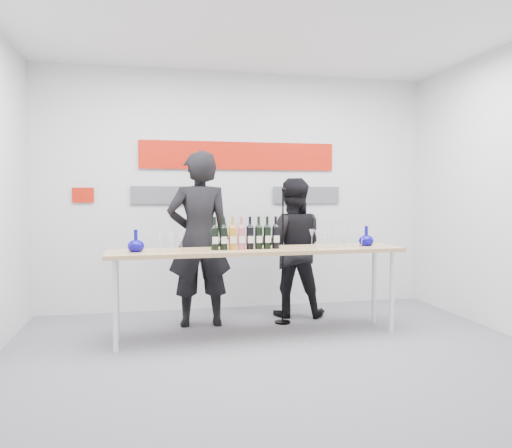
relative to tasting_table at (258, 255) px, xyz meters
name	(u,v)px	position (x,y,z in m)	size (l,w,h in m)	color
ground	(278,355)	(0.05, -0.63, -0.83)	(5.00, 5.00, 0.00)	slate
back_wall	(239,191)	(0.05, 1.37, 0.67)	(5.00, 0.04, 3.00)	silver
signage	(235,167)	(-0.01, 1.34, 0.97)	(3.38, 0.02, 0.79)	red
tasting_table	(258,255)	(0.00, 0.00, 0.00)	(3.03, 0.69, 0.90)	tan
wine_bottles	(246,233)	(-0.13, -0.02, 0.23)	(0.71, 0.10, 0.33)	black
decanter_left	(136,241)	(-1.21, -0.01, 0.18)	(0.16, 0.16, 0.21)	#0B078C
decanter_right	(366,236)	(1.21, 0.06, 0.18)	(0.16, 0.16, 0.21)	#0B078C
glasses_left	(171,242)	(-0.88, -0.03, 0.16)	(0.27, 0.23, 0.18)	silver
glasses_right	(335,238)	(0.84, 0.02, 0.16)	(0.57, 0.24, 0.18)	silver
presenter_left	(199,239)	(-0.54, 0.55, 0.13)	(0.70, 0.46, 1.93)	black
presenter_right	(292,247)	(0.58, 0.78, -0.01)	(0.80, 0.63, 1.65)	black
mic_stand	(283,282)	(0.38, 0.45, -0.37)	(0.18, 0.18, 1.53)	black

